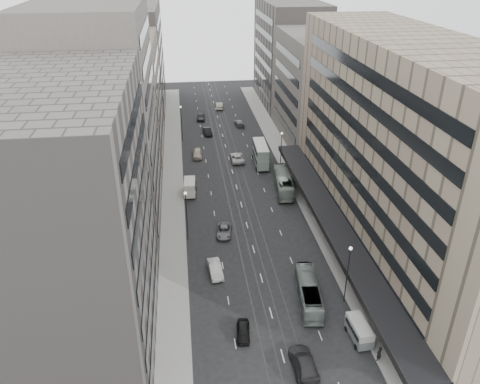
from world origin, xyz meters
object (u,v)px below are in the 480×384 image
bus_far (283,182)px  sedan_0 (243,331)px  panel_van (190,187)px  sedan_1 (215,269)px  bus_near (308,292)px  vw_microbus (359,330)px  pedestrian (379,354)px  sedan_2 (224,231)px  double_decker (261,154)px

bus_far → sedan_0: bus_far is taller
panel_van → sedan_1: 24.33m
bus_near → vw_microbus: bus_near is taller
bus_near → bus_far: bus_far is taller
bus_far → sedan_0: bearing=77.5°
pedestrian → bus_near: bearing=-91.5°
panel_van → sedan_2: (4.86, -14.35, -0.89)m
panel_van → sedan_2: size_ratio=0.96×
double_decker → sedan_0: size_ratio=2.20×
sedan_2 → pedestrian: size_ratio=2.53×
double_decker → panel_van: double_decker is taller
sedan_0 → sedan_1: size_ratio=0.82×
panel_van → bus_far: bearing=2.0°
sedan_1 → sedan_2: 10.07m
panel_van → pedestrian: (19.06, -41.98, -0.46)m
bus_far → sedan_2: size_ratio=2.46×
double_decker → pedestrian: bearing=-83.7°
panel_van → vw_microbus: bearing=-61.7°
bus_far → pedestrian: 41.63m
panel_van → sedan_0: 36.67m
bus_near → pedestrian: (5.08, -10.66, -0.33)m
bus_far → sedan_0: size_ratio=3.04×
double_decker → sedan_2: bearing=-109.4°
double_decker → panel_van: size_ratio=1.86×
bus_near → vw_microbus: bearing=126.5°
sedan_0 → sedan_2: size_ratio=0.81×
sedan_0 → sedan_1: (-2.25, 12.15, 0.12)m
bus_near → panel_van: (-13.98, 31.32, 0.13)m
bus_far → vw_microbus: bus_far is taller
sedan_1 → sedan_2: (2.20, 9.82, -0.12)m
panel_van → pedestrian: size_ratio=2.42×
bus_far → double_decker: 12.17m
bus_near → panel_van: bus_near is taller
sedan_2 → sedan_1: bearing=-94.7°
sedan_0 → bus_near: bearing=36.4°
bus_far → pedestrian: bearing=98.9°
sedan_0 → sedan_1: sedan_1 is taller
sedan_1 → vw_microbus: bearing=-48.4°
bus_far → vw_microbus: (0.70, -38.15, -0.34)m
sedan_2 → sedan_0: bearing=-81.9°
bus_far → sedan_1: bearing=64.9°
vw_microbus → panel_van: 42.56m
bus_far → pedestrian: size_ratio=6.24×
panel_van → bus_near: bearing=-62.7°
sedan_1 → sedan_2: bearing=72.0°
double_decker → sedan_0: double_decker is taller
sedan_0 → double_decker: bearing=85.5°
bus_far → panel_van: 17.36m
double_decker → sedan_1: size_ratio=1.80×
bus_near → vw_microbus: 8.30m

